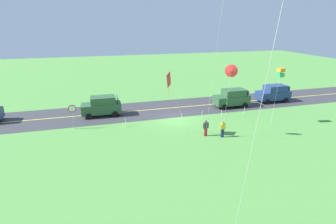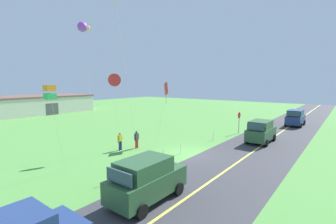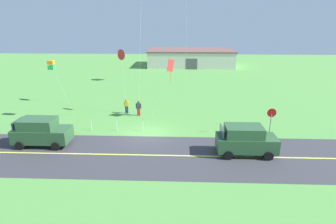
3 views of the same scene
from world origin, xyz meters
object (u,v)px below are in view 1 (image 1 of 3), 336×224
at_px(car_parked_west_far, 274,93).
at_px(kite_pink_drift, 281,73).
at_px(car_suv_foreground, 102,106).
at_px(kite_red_low, 231,71).
at_px(kite_yellow_high, 169,81).
at_px(stop_sign, 73,112).
at_px(car_parked_west_near, 232,98).
at_px(person_adult_near, 223,129).
at_px(person_adult_companion, 206,127).

bearing_deg(car_parked_west_far, kite_pink_drift, 54.41).
height_order(car_suv_foreground, kite_red_low, kite_red_low).
relative_size(car_parked_west_far, kite_yellow_high, 0.72).
relative_size(car_suv_foreground, kite_red_low, 0.65).
xyz_separation_m(car_suv_foreground, stop_sign, (2.88, 3.40, 0.65)).
xyz_separation_m(car_parked_west_far, stop_sign, (25.37, 2.98, 0.65)).
bearing_deg(car_parked_west_near, car_suv_foreground, -3.52).
xyz_separation_m(car_parked_west_far, person_adult_near, (11.89, 8.72, -0.29)).
relative_size(person_adult_companion, kite_yellow_high, 0.26).
bearing_deg(person_adult_companion, person_adult_near, 54.57).
xyz_separation_m(car_suv_foreground, car_parked_west_far, (-22.49, 0.42, 0.00)).
distance_m(stop_sign, person_adult_companion, 13.13).
bearing_deg(person_adult_companion, car_parked_west_near, 128.16).
xyz_separation_m(car_suv_foreground, car_parked_west_near, (-15.99, 0.98, 0.00)).
bearing_deg(car_parked_west_far, car_parked_west_near, 4.94).
bearing_deg(car_parked_west_far, stop_sign, 6.70).
bearing_deg(car_suv_foreground, kite_yellow_high, 127.33).
relative_size(stop_sign, kite_pink_drift, 0.43).
bearing_deg(kite_pink_drift, kite_red_low, 16.12).
bearing_deg(kite_red_low, person_adult_companion, -27.79).
distance_m(car_parked_west_near, person_adult_companion, 10.10).
relative_size(kite_red_low, kite_yellow_high, 1.11).
height_order(stop_sign, kite_red_low, kite_red_low).
distance_m(kite_red_low, kite_yellow_high, 5.41).
bearing_deg(car_parked_west_near, kite_pink_drift, 102.86).
relative_size(car_parked_west_near, stop_sign, 1.72).
bearing_deg(kite_yellow_high, car_suv_foreground, -52.67).
distance_m(person_adult_near, kite_yellow_high, 6.72).
bearing_deg(car_parked_west_near, person_adult_near, 56.57).
xyz_separation_m(stop_sign, kite_yellow_high, (-8.71, 4.25, 3.55)).
bearing_deg(stop_sign, kite_red_low, 156.61).
height_order(car_parked_west_near, car_parked_west_far, same).
bearing_deg(stop_sign, kite_yellow_high, 154.00).
xyz_separation_m(car_parked_west_far, person_adult_companion, (13.29, 8.05, -0.29)).
height_order(stop_sign, kite_pink_drift, kite_pink_drift).
height_order(car_parked_west_far, kite_yellow_high, kite_yellow_high).
xyz_separation_m(car_suv_foreground, kite_yellow_high, (-5.83, 7.65, 4.20)).
bearing_deg(person_adult_companion, kite_yellow_high, -113.31).
relative_size(car_parked_west_far, person_adult_near, 2.75).
height_order(car_suv_foreground, stop_sign, stop_sign).
relative_size(car_suv_foreground, person_adult_companion, 2.75).
distance_m(car_suv_foreground, person_adult_companion, 12.51).
height_order(car_parked_west_near, kite_red_low, kite_red_low).
xyz_separation_m(car_parked_west_near, kite_yellow_high, (10.15, 6.66, 4.20)).
relative_size(car_suv_foreground, car_parked_west_near, 1.00).
bearing_deg(kite_pink_drift, stop_sign, -11.27).
xyz_separation_m(person_adult_companion, kite_red_low, (-1.68, 0.89, 5.38)).
distance_m(car_parked_west_near, kite_pink_drift, 7.90).
distance_m(car_suv_foreground, kite_yellow_high, 10.49).
xyz_separation_m(car_parked_west_near, stop_sign, (18.86, 2.42, 0.65)).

